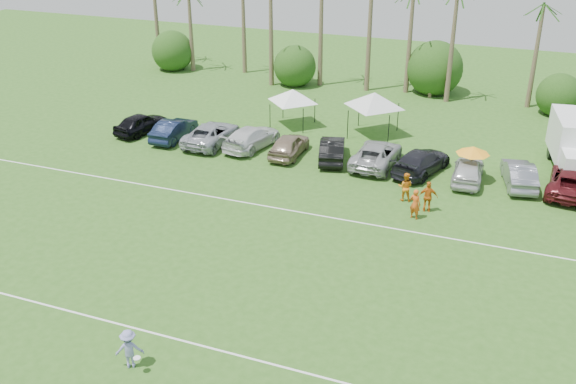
% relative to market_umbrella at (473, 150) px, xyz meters
% --- Properties ---
extents(ground, '(120.00, 120.00, 0.00)m').
position_rel_market_umbrella_xyz_m(ground, '(-11.25, -21.58, -2.00)').
color(ground, '#2E5A1B').
rests_on(ground, ground).
extents(field_lines, '(80.00, 12.10, 0.01)m').
position_rel_market_umbrella_xyz_m(field_lines, '(-11.25, -13.58, -2.00)').
color(field_lines, white).
rests_on(field_lines, ground).
extents(palm_tree_4, '(2.40, 2.40, 8.90)m').
position_rel_market_umbrella_xyz_m(palm_tree_4, '(-15.25, 16.42, 5.48)').
color(palm_tree_4, brown).
rests_on(palm_tree_4, ground).
extents(palm_tree_8, '(2.40, 2.40, 8.90)m').
position_rel_market_umbrella_xyz_m(palm_tree_8, '(1.75, 16.42, 5.48)').
color(palm_tree_8, brown).
rests_on(palm_tree_8, ground).
extents(bush_tree_0, '(4.00, 4.00, 4.00)m').
position_rel_market_umbrella_xyz_m(bush_tree_0, '(-30.25, 17.42, -0.20)').
color(bush_tree_0, brown).
rests_on(bush_tree_0, ground).
extents(bush_tree_1, '(4.00, 4.00, 4.00)m').
position_rel_market_umbrella_xyz_m(bush_tree_1, '(-17.25, 17.42, -0.20)').
color(bush_tree_1, brown).
rests_on(bush_tree_1, ground).
extents(bush_tree_2, '(4.00, 4.00, 4.00)m').
position_rel_market_umbrella_xyz_m(bush_tree_2, '(-5.25, 17.42, -0.20)').
color(bush_tree_2, brown).
rests_on(bush_tree_2, ground).
extents(bush_tree_3, '(4.00, 4.00, 4.00)m').
position_rel_market_umbrella_xyz_m(bush_tree_3, '(4.75, 17.42, -0.20)').
color(bush_tree_3, brown).
rests_on(bush_tree_3, ground).
extents(sideline_player_a, '(0.71, 0.58, 1.70)m').
position_rel_market_umbrella_xyz_m(sideline_player_a, '(-2.17, -6.03, -1.15)').
color(sideline_player_a, '#CF5017').
rests_on(sideline_player_a, ground).
extents(sideline_player_b, '(0.88, 0.72, 1.68)m').
position_rel_market_umbrella_xyz_m(sideline_player_b, '(-3.11, -4.06, -1.16)').
color(sideline_player_b, orange).
rests_on(sideline_player_b, ground).
extents(sideline_player_c, '(1.09, 0.61, 1.75)m').
position_rel_market_umbrella_xyz_m(sideline_player_c, '(-1.68, -4.95, -1.13)').
color(sideline_player_c, orange).
rests_on(sideline_player_c, ground).
extents(canopy_tent_left, '(3.99, 3.99, 3.23)m').
position_rel_market_umbrella_xyz_m(canopy_tent_left, '(-13.53, 5.58, 0.77)').
color(canopy_tent_left, black).
rests_on(canopy_tent_left, ground).
extents(canopy_tent_right, '(4.49, 4.49, 3.64)m').
position_rel_market_umbrella_xyz_m(canopy_tent_right, '(-7.49, 5.82, 1.11)').
color(canopy_tent_right, black).
rests_on(canopy_tent_right, ground).
extents(market_umbrella, '(2.00, 2.00, 2.23)m').
position_rel_market_umbrella_xyz_m(market_umbrella, '(0.00, 0.00, 0.00)').
color(market_umbrella, black).
rests_on(market_umbrella, ground).
extents(frisbee_player, '(1.19, 1.01, 1.59)m').
position_rel_market_umbrella_xyz_m(frisbee_player, '(-9.61, -21.55, -1.21)').
color(frisbee_player, '#8485BB').
rests_on(frisbee_player, ground).
extents(parked_car_0, '(2.57, 4.57, 1.47)m').
position_rel_market_umbrella_xyz_m(parked_car_0, '(-23.14, 0.12, -1.27)').
color(parked_car_0, black).
rests_on(parked_car_0, ground).
extents(parked_car_1, '(1.62, 4.48, 1.47)m').
position_rel_market_umbrella_xyz_m(parked_car_1, '(-20.26, -0.16, -1.27)').
color(parked_car_1, black).
rests_on(parked_car_1, ground).
extents(parked_car_2, '(2.50, 5.31, 1.47)m').
position_rel_market_umbrella_xyz_m(parked_car_2, '(-17.39, -0.01, -1.27)').
color(parked_car_2, '#9DA0A9').
rests_on(parked_car_2, ground).
extents(parked_car_3, '(2.94, 5.35, 1.47)m').
position_rel_market_umbrella_xyz_m(parked_car_3, '(-14.51, 0.36, -1.27)').
color(parked_car_3, silver).
rests_on(parked_car_3, ground).
extents(parked_car_4, '(1.81, 4.34, 1.47)m').
position_rel_market_umbrella_xyz_m(parked_car_4, '(-11.63, -0.08, -1.27)').
color(parked_car_4, gray).
rests_on(parked_car_4, ground).
extents(parked_car_5, '(2.68, 4.71, 1.47)m').
position_rel_market_umbrella_xyz_m(parked_car_5, '(-8.76, 0.20, -1.27)').
color(parked_car_5, black).
rests_on(parked_car_5, ground).
extents(parked_car_6, '(2.60, 5.35, 1.47)m').
position_rel_market_umbrella_xyz_m(parked_car_6, '(-5.88, 0.39, -1.27)').
color(parked_car_6, '#A2A2A4').
rests_on(parked_car_6, ground).
extents(parked_car_7, '(3.42, 5.43, 1.47)m').
position_rel_market_umbrella_xyz_m(parked_car_7, '(-3.01, 0.25, -1.27)').
color(parked_car_7, black).
rests_on(parked_car_7, ground).
extents(parked_car_8, '(1.90, 4.37, 1.47)m').
position_rel_market_umbrella_xyz_m(parked_car_8, '(-0.13, -0.12, -1.27)').
color(parked_car_8, silver).
rests_on(parked_car_8, ground).
extents(parked_car_9, '(2.45, 4.68, 1.47)m').
position_rel_market_umbrella_xyz_m(parked_car_9, '(2.75, 0.39, -1.27)').
color(parked_car_9, slate).
rests_on(parked_car_9, ground).
extents(parked_car_10, '(2.97, 5.51, 1.47)m').
position_rel_market_umbrella_xyz_m(parked_car_10, '(5.62, 0.38, -1.27)').
color(parked_car_10, '#571419').
rests_on(parked_car_10, ground).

